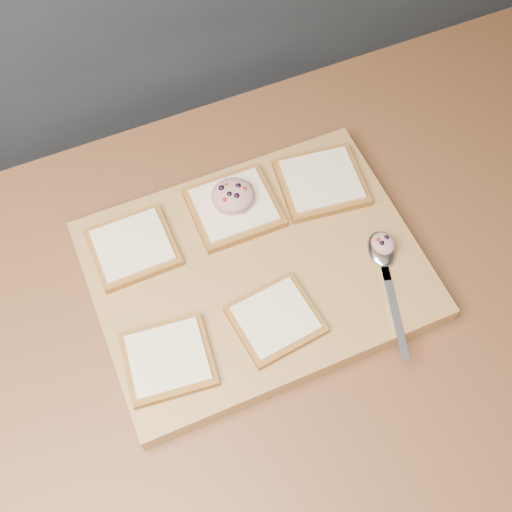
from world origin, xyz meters
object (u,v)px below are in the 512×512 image
(cutting_board, at_px, (256,271))
(tuna_salad_dollop, at_px, (233,195))
(bread_far_center, at_px, (234,207))
(spoon, at_px, (383,258))

(cutting_board, bearing_deg, tuna_salad_dollop, 85.91)
(bread_far_center, bearing_deg, tuna_salad_dollop, 78.23)
(bread_far_center, bearing_deg, cutting_board, -93.67)
(spoon, bearing_deg, bread_far_center, 135.42)
(cutting_board, xyz_separation_m, spoon, (0.17, -0.06, 0.02))
(cutting_board, bearing_deg, spoon, -20.29)
(tuna_salad_dollop, bearing_deg, cutting_board, -94.09)
(bread_far_center, distance_m, spoon, 0.23)
(cutting_board, xyz_separation_m, tuna_salad_dollop, (0.01, 0.10, 0.05))
(bread_far_center, height_order, tuna_salad_dollop, tuna_salad_dollop)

